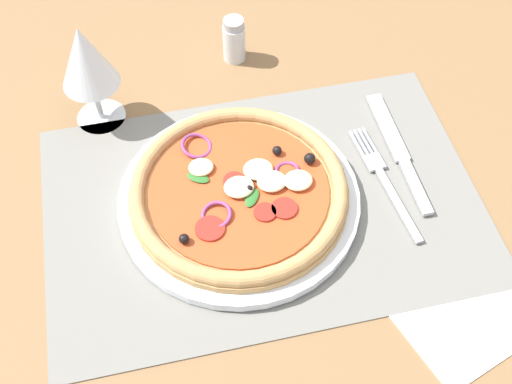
{
  "coord_description": "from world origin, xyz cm",
  "views": [
    {
      "loc": [
        -10.55,
        -43.42,
        63.56
      ],
      "look_at": [
        -0.83,
        0.0,
        2.68
      ],
      "focal_mm": 45.36,
      "sensor_mm": 36.0,
      "label": 1
    }
  ],
  "objects_px": {
    "fork": "(382,176)",
    "knife": "(398,150)",
    "pepper_shaker": "(234,40)",
    "plate": "(239,199)",
    "napkin": "(463,303)",
    "pizza": "(239,190)",
    "wine_glass": "(85,58)"
  },
  "relations": [
    {
      "from": "fork",
      "to": "knife",
      "type": "relative_size",
      "value": 0.9
    },
    {
      "from": "knife",
      "to": "pepper_shaker",
      "type": "xyz_separation_m",
      "value": [
        -0.17,
        0.22,
        0.03
      ]
    },
    {
      "from": "plate",
      "to": "napkin",
      "type": "bearing_deg",
      "value": -40.97
    },
    {
      "from": "pizza",
      "to": "knife",
      "type": "distance_m",
      "value": 0.22
    },
    {
      "from": "plate",
      "to": "napkin",
      "type": "height_order",
      "value": "plate"
    },
    {
      "from": "knife",
      "to": "napkin",
      "type": "relative_size",
      "value": 1.28
    },
    {
      "from": "plate",
      "to": "pepper_shaker",
      "type": "distance_m",
      "value": 0.26
    },
    {
      "from": "plate",
      "to": "knife",
      "type": "relative_size",
      "value": 1.43
    },
    {
      "from": "plate",
      "to": "wine_glass",
      "type": "distance_m",
      "value": 0.25
    },
    {
      "from": "fork",
      "to": "wine_glass",
      "type": "relative_size",
      "value": 1.21
    },
    {
      "from": "pizza",
      "to": "knife",
      "type": "height_order",
      "value": "pizza"
    },
    {
      "from": "knife",
      "to": "pizza",
      "type": "bearing_deg",
      "value": 98.85
    },
    {
      "from": "plate",
      "to": "wine_glass",
      "type": "bearing_deg",
      "value": 129.99
    },
    {
      "from": "fork",
      "to": "knife",
      "type": "distance_m",
      "value": 0.05
    },
    {
      "from": "fork",
      "to": "wine_glass",
      "type": "height_order",
      "value": "wine_glass"
    },
    {
      "from": "plate",
      "to": "pizza",
      "type": "relative_size",
      "value": 1.11
    },
    {
      "from": "knife",
      "to": "napkin",
      "type": "height_order",
      "value": "knife"
    },
    {
      "from": "pepper_shaker",
      "to": "pizza",
      "type": "bearing_deg",
      "value": -100.14
    },
    {
      "from": "pizza",
      "to": "knife",
      "type": "xyz_separation_m",
      "value": [
        0.21,
        0.03,
        -0.02
      ]
    },
    {
      "from": "pepper_shaker",
      "to": "napkin",
      "type": "bearing_deg",
      "value": -69.45
    },
    {
      "from": "pepper_shaker",
      "to": "knife",
      "type": "bearing_deg",
      "value": -52.73
    },
    {
      "from": "plate",
      "to": "knife",
      "type": "height_order",
      "value": "plate"
    },
    {
      "from": "napkin",
      "to": "pepper_shaker",
      "type": "height_order",
      "value": "pepper_shaker"
    },
    {
      "from": "fork",
      "to": "napkin",
      "type": "xyz_separation_m",
      "value": [
        0.03,
        -0.18,
        -0.0
      ]
    },
    {
      "from": "fork",
      "to": "napkin",
      "type": "bearing_deg",
      "value": -176.56
    },
    {
      "from": "plate",
      "to": "pepper_shaker",
      "type": "height_order",
      "value": "pepper_shaker"
    },
    {
      "from": "fork",
      "to": "pepper_shaker",
      "type": "bearing_deg",
      "value": 21.61
    },
    {
      "from": "knife",
      "to": "plate",
      "type": "bearing_deg",
      "value": 98.9
    },
    {
      "from": "napkin",
      "to": "knife",
      "type": "bearing_deg",
      "value": 88.96
    },
    {
      "from": "pizza",
      "to": "napkin",
      "type": "height_order",
      "value": "pizza"
    },
    {
      "from": "fork",
      "to": "plate",
      "type": "bearing_deg",
      "value": 83.53
    },
    {
      "from": "wine_glass",
      "to": "pepper_shaker",
      "type": "distance_m",
      "value": 0.22
    }
  ]
}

